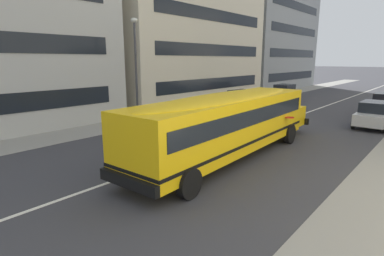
{
  "coord_description": "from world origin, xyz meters",
  "views": [
    {
      "loc": [
        -12.83,
        -8.78,
        4.23
      ],
      "look_at": [
        -3.38,
        -0.81,
        1.47
      ],
      "focal_mm": 28.76,
      "sensor_mm": 36.0,
      "label": 1
    }
  ],
  "objects_px": {
    "parked_car_green_beside_sign": "(242,99)",
    "parked_car_maroon_by_entrance": "(285,92)",
    "school_bus": "(230,120)",
    "street_lamp": "(136,58)",
    "parked_car_silver_end_of_row": "(374,114)"
  },
  "relations": [
    {
      "from": "school_bus",
      "to": "street_lamp",
      "type": "bearing_deg",
      "value": 74.62
    },
    {
      "from": "school_bus",
      "to": "street_lamp",
      "type": "relative_size",
      "value": 1.88
    },
    {
      "from": "parked_car_green_beside_sign",
      "to": "parked_car_maroon_by_entrance",
      "type": "bearing_deg",
      "value": 2.23
    },
    {
      "from": "street_lamp",
      "to": "parked_car_green_beside_sign",
      "type": "bearing_deg",
      "value": -10.86
    },
    {
      "from": "school_bus",
      "to": "parked_car_silver_end_of_row",
      "type": "distance_m",
      "value": 11.7
    },
    {
      "from": "parked_car_maroon_by_entrance",
      "to": "street_lamp",
      "type": "xyz_separation_m",
      "value": [
        -18.74,
        2.09,
        3.47
      ]
    },
    {
      "from": "parked_car_silver_end_of_row",
      "to": "parked_car_maroon_by_entrance",
      "type": "relative_size",
      "value": 1.0
    },
    {
      "from": "parked_car_green_beside_sign",
      "to": "parked_car_maroon_by_entrance",
      "type": "height_order",
      "value": "same"
    },
    {
      "from": "parked_car_silver_end_of_row",
      "to": "street_lamp",
      "type": "height_order",
      "value": "street_lamp"
    },
    {
      "from": "parked_car_silver_end_of_row",
      "to": "street_lamp",
      "type": "relative_size",
      "value": 0.58
    },
    {
      "from": "parked_car_silver_end_of_row",
      "to": "street_lamp",
      "type": "xyz_separation_m",
      "value": [
        -8.99,
        12.32,
        3.47
      ]
    },
    {
      "from": "street_lamp",
      "to": "parked_car_silver_end_of_row",
      "type": "bearing_deg",
      "value": -53.87
    },
    {
      "from": "parked_car_silver_end_of_row",
      "to": "parked_car_maroon_by_entrance",
      "type": "bearing_deg",
      "value": -134.24
    },
    {
      "from": "school_bus",
      "to": "parked_car_green_beside_sign",
      "type": "bearing_deg",
      "value": 26.9
    },
    {
      "from": "parked_car_green_beside_sign",
      "to": "parked_car_maroon_by_entrance",
      "type": "xyz_separation_m",
      "value": [
        8.55,
        -0.13,
        0.0
      ]
    }
  ]
}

